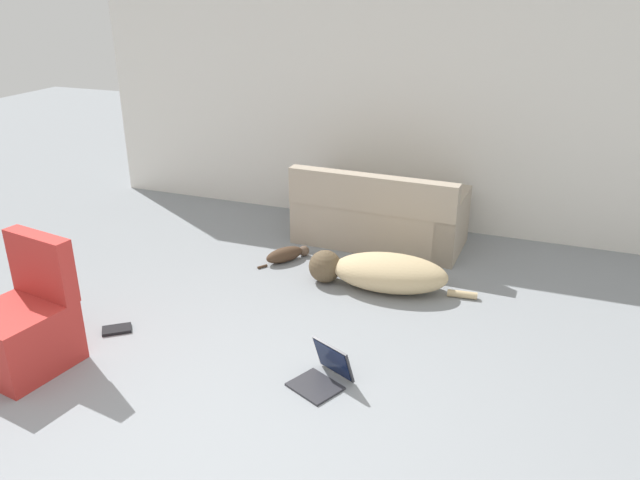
# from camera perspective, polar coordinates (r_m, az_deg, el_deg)

# --- Properties ---
(ground_plane) EXTENTS (20.00, 20.00, 0.00)m
(ground_plane) POSITION_cam_1_polar(r_m,az_deg,el_deg) (3.77, -12.07, -18.73)
(ground_plane) COLOR gray
(wall_back) EXTENTS (6.57, 0.06, 2.51)m
(wall_back) POSITION_cam_1_polar(r_m,az_deg,el_deg) (6.61, 5.90, 12.12)
(wall_back) COLOR silver
(wall_back) RESTS_ON ground_plane
(couch) EXTENTS (1.66, 0.83, 0.79)m
(couch) POSITION_cam_1_polar(r_m,az_deg,el_deg) (6.24, 5.44, 2.11)
(couch) COLOR tan
(couch) RESTS_ON ground_plane
(dog) EXTENTS (1.46, 0.60, 0.31)m
(dog) POSITION_cam_1_polar(r_m,az_deg,el_deg) (5.36, 5.63, -2.93)
(dog) COLOR tan
(dog) RESTS_ON ground_plane
(cat) EXTENTS (0.37, 0.50, 0.14)m
(cat) POSITION_cam_1_polar(r_m,az_deg,el_deg) (5.89, -3.08, -1.32)
(cat) COLOR #473323
(cat) RESTS_ON ground_plane
(laptop_open) EXTENTS (0.43, 0.44, 0.27)m
(laptop_open) POSITION_cam_1_polar(r_m,az_deg,el_deg) (4.19, 0.52, -11.85)
(laptop_open) COLOR #2D2D33
(laptop_open) RESTS_ON ground_plane
(book_black) EXTENTS (0.25, 0.23, 0.02)m
(book_black) POSITION_cam_1_polar(r_m,az_deg,el_deg) (5.02, -18.09, -7.78)
(book_black) COLOR black
(book_black) RESTS_ON ground_plane
(side_chair) EXTENTS (0.64, 0.67, 0.90)m
(side_chair) POSITION_cam_1_polar(r_m,az_deg,el_deg) (4.70, -25.31, -7.08)
(side_chair) COLOR #B72D28
(side_chair) RESTS_ON ground_plane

